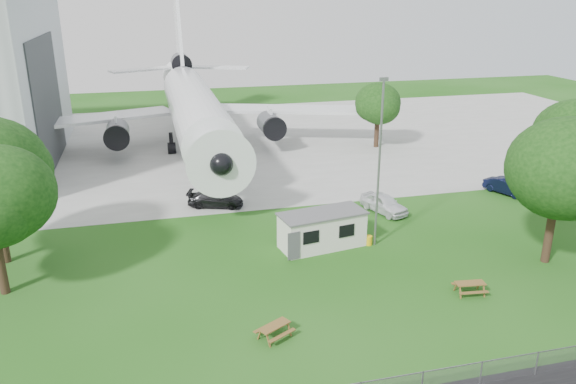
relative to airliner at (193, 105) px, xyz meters
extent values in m
plane|color=#346A24|center=(2.00, -35.86, -5.27)|extent=(160.00, 160.00, 0.00)
cube|color=#B7B7B2|center=(2.00, 2.14, -5.25)|extent=(120.00, 46.00, 0.03)
cube|color=#2D3033|center=(-14.93, -2.86, 1.48)|extent=(0.16, 16.00, 12.96)
cylinder|color=white|center=(0.00, -1.86, -0.17)|extent=(5.40, 34.00, 5.40)
cone|color=white|center=(0.00, -20.86, -0.17)|extent=(5.40, 5.50, 5.40)
cone|color=white|center=(0.00, 19.14, 0.63)|extent=(4.86, 9.00, 4.86)
cube|color=white|center=(-12.50, 1.34, -1.37)|extent=(21.36, 10.77, 0.36)
cube|color=white|center=(12.50, 1.34, -1.37)|extent=(21.36, 10.77, 0.36)
cube|color=white|center=(0.00, 19.14, 6.33)|extent=(0.46, 9.96, 12.17)
cylinder|color=#515459|center=(-8.50, -2.36, -2.27)|extent=(2.50, 4.20, 2.50)
cylinder|color=#515459|center=(8.50, -2.36, -2.27)|extent=(2.50, 4.20, 2.50)
cylinder|color=#515459|center=(0.00, 18.14, 2.63)|extent=(2.60, 4.50, 2.60)
cylinder|color=black|center=(0.00, -17.36, -4.07)|extent=(0.36, 0.36, 2.40)
cylinder|color=black|center=(-2.80, -0.86, -4.07)|extent=(0.44, 0.44, 2.40)
cylinder|color=black|center=(2.80, -0.86, -4.07)|extent=(0.44, 0.44, 2.40)
cube|color=silver|center=(6.37, -28.95, -4.02)|extent=(6.33, 3.46, 2.50)
cube|color=#59595B|center=(6.37, -28.95, -2.71)|extent=(6.56, 3.69, 0.12)
cylinder|color=gold|center=(9.77, -29.55, -4.92)|extent=(0.50, 0.50, 0.70)
cylinder|color=slate|center=(10.20, -29.66, 0.73)|extent=(0.16, 0.16, 12.00)
cylinder|color=#382619|center=(-15.28, -26.03, -3.36)|extent=(0.56, 0.56, 3.82)
cylinder|color=#382619|center=(-14.47, -30.59, -3.55)|extent=(0.56, 0.56, 3.45)
cylinder|color=#382619|center=(20.49, -35.00, -3.38)|extent=(0.56, 0.56, 3.78)
sphere|color=#29591A|center=(20.49, -35.00, 1.24)|extent=(8.18, 8.18, 8.18)
cylinder|color=#382619|center=(27.66, -27.88, -3.26)|extent=(0.56, 0.56, 4.03)
cylinder|color=#382619|center=(20.93, -4.07, -3.83)|extent=(0.56, 0.56, 2.89)
sphere|color=#29591A|center=(20.93, -4.07, -0.29)|extent=(5.52, 5.52, 5.52)
imported|color=white|center=(13.40, -23.83, -4.49)|extent=(3.26, 4.92, 1.56)
imported|color=black|center=(26.12, -22.38, -4.57)|extent=(3.05, 4.49, 1.40)
imported|color=black|center=(-0.07, -19.08, -4.58)|extent=(5.09, 3.29, 1.37)
camera|label=1|loc=(-5.05, -64.27, 12.14)|focal=35.00mm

